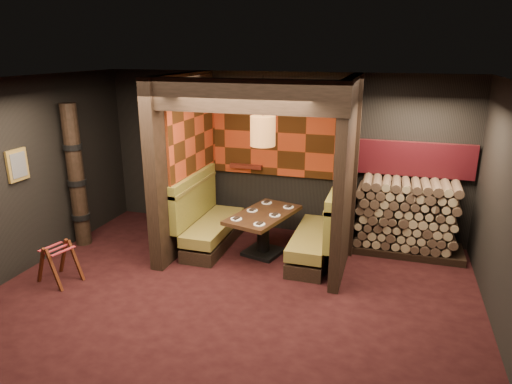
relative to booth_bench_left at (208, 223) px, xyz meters
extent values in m
cube|color=black|center=(0.96, -1.65, -0.41)|extent=(6.50, 5.50, 0.02)
cube|color=black|center=(0.96, -1.65, 2.46)|extent=(6.50, 5.50, 0.02)
cube|color=black|center=(0.96, 1.11, 1.02)|extent=(6.50, 0.02, 2.85)
cube|color=black|center=(0.96, -4.41, 1.02)|extent=(6.50, 0.02, 2.85)
cube|color=black|center=(-2.30, -1.65, 1.02)|extent=(0.02, 5.50, 2.85)
cube|color=black|center=(-0.39, 0.00, 1.02)|extent=(0.20, 2.20, 2.85)
cube|color=black|center=(2.26, 0.05, 1.02)|extent=(0.15, 2.10, 2.85)
cube|color=black|center=(0.94, -0.95, 2.23)|extent=(2.85, 0.18, 0.44)
cube|color=#AC3717|center=(0.94, 1.06, 1.42)|extent=(2.40, 0.06, 1.55)
cube|color=#AC3717|center=(-0.27, 0.17, 1.45)|extent=(0.04, 1.85, 1.45)
cube|color=#581B12|center=(0.36, 1.00, 0.78)|extent=(0.60, 0.12, 0.07)
cube|color=black|center=(0.11, 0.00, -0.29)|extent=(0.55, 1.60, 0.22)
cube|color=olive|center=(0.11, 0.00, -0.04)|extent=(0.55, 1.60, 0.18)
cube|color=olive|center=(-0.23, 0.00, 0.35)|extent=(0.12, 1.60, 0.78)
cube|color=olive|center=(-0.23, 0.00, 0.70)|extent=(0.15, 1.60, 0.06)
cube|color=black|center=(1.79, 0.00, -0.29)|extent=(0.55, 1.60, 0.22)
cube|color=olive|center=(1.79, 0.00, -0.04)|extent=(0.55, 1.60, 0.18)
cube|color=olive|center=(2.12, 0.00, 0.35)|extent=(0.12, 1.60, 0.78)
cube|color=olive|center=(2.12, 0.00, 0.70)|extent=(0.15, 1.60, 0.06)
cube|color=black|center=(0.99, -0.04, -0.37)|extent=(0.67, 0.67, 0.06)
cylinder|color=black|center=(0.99, -0.04, -0.08)|extent=(0.20, 0.20, 0.65)
cube|color=#382311|center=(0.99, -0.04, 0.28)|extent=(1.05, 1.48, 0.06)
cylinder|color=white|center=(0.67, -0.43, 0.31)|extent=(0.18, 0.18, 0.01)
cube|color=black|center=(0.67, -0.43, 0.33)|extent=(0.10, 0.12, 0.02)
cylinder|color=white|center=(1.07, -0.54, 0.31)|extent=(0.18, 0.18, 0.01)
cube|color=black|center=(1.07, -0.54, 0.33)|extent=(0.10, 0.12, 0.02)
cylinder|color=white|center=(0.79, 0.01, 0.31)|extent=(0.18, 0.18, 0.01)
cube|color=black|center=(0.79, 0.01, 0.33)|extent=(0.10, 0.12, 0.02)
cylinder|color=white|center=(1.19, -0.10, 0.31)|extent=(0.18, 0.18, 0.01)
cube|color=black|center=(1.19, -0.10, 0.33)|extent=(0.10, 0.12, 0.02)
cylinder|color=white|center=(0.91, 0.45, 0.31)|extent=(0.18, 0.18, 0.01)
cube|color=black|center=(0.91, 0.45, 0.33)|extent=(0.10, 0.12, 0.02)
cylinder|color=white|center=(1.31, 0.35, 0.31)|extent=(0.18, 0.18, 0.01)
cube|color=black|center=(1.31, 0.35, 0.33)|extent=(0.10, 0.12, 0.02)
cylinder|color=#995F2E|center=(0.99, -0.09, 1.64)|extent=(0.38, 0.38, 0.45)
sphere|color=#FFC672|center=(0.99, -0.09, 1.64)|extent=(0.18, 0.18, 0.18)
cylinder|color=black|center=(0.99, -0.09, 2.16)|extent=(0.02, 0.02, 0.59)
cube|color=olive|center=(-2.26, -1.55, 1.22)|extent=(0.04, 0.36, 0.46)
cube|color=#3F3F3F|center=(-2.23, -1.55, 1.22)|extent=(0.01, 0.27, 0.36)
cube|color=#42190A|center=(-1.74, -1.93, -0.13)|extent=(0.28, 0.11, 0.62)
cube|color=#42190A|center=(-1.46, -2.00, -0.13)|extent=(0.28, 0.11, 0.62)
cube|color=#42190A|center=(-1.65, -1.57, -0.13)|extent=(0.28, 0.11, 0.62)
cube|color=#42190A|center=(-1.37, -1.65, -0.13)|extent=(0.28, 0.11, 0.62)
cube|color=maroon|center=(-1.70, -1.75, 0.10)|extent=(0.14, 0.38, 0.01)
cube|color=maroon|center=(-1.56, -1.79, 0.10)|extent=(0.14, 0.38, 0.01)
cube|color=maroon|center=(-1.42, -1.82, 0.10)|extent=(0.14, 0.38, 0.01)
cylinder|color=black|center=(-2.09, -0.55, 0.80)|extent=(0.26, 0.26, 2.40)
cylinder|color=black|center=(-2.09, -0.55, 0.10)|extent=(0.31, 0.31, 0.09)
cylinder|color=black|center=(-2.09, -0.55, 0.70)|extent=(0.31, 0.31, 0.09)
cylinder|color=black|center=(-2.09, -0.55, 1.30)|extent=(0.31, 0.31, 0.09)
cube|color=black|center=(3.25, 0.70, -0.34)|extent=(1.73, 0.70, 0.12)
cube|color=brown|center=(3.25, 0.70, 0.27)|extent=(1.73, 0.70, 1.10)
cube|color=maroon|center=(3.25, 1.03, 1.10)|extent=(1.83, 0.10, 0.56)
cube|color=black|center=(2.35, 0.31, 1.02)|extent=(0.08, 0.08, 2.85)
camera|label=1|loc=(2.88, -6.62, 2.81)|focal=32.00mm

